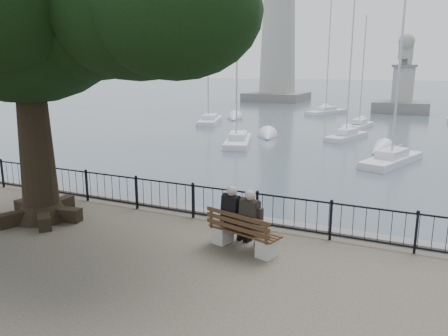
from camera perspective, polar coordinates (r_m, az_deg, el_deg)
The scene contains 14 objects.
harbor at distance 13.15m, azimuth 0.93°, elevation -8.51°, with size 260.00×260.00×1.20m.
railing at distance 12.37m, azimuth 0.00°, elevation -4.71°, with size 22.06×0.06×1.00m.
bench at distance 10.66m, azimuth 2.49°, elevation -8.90°, with size 1.94×1.01×0.98m.
person_left at distance 10.80m, azimuth 1.48°, elevation -6.50°, with size 0.57×0.84×1.56m.
person_right at distance 10.48m, azimuth 3.86°, elevation -7.13°, with size 0.57×0.84×1.56m.
tree at distance 12.81m, azimuth -21.80°, elevation 19.24°, with size 11.00×7.68×8.98m.
lighthouse at distance 74.15m, azimuth 7.15°, elevation 18.06°, with size 9.33×9.33×28.76m.
lion_monument at distance 58.26m, azimuth 22.29°, elevation 9.12°, with size 6.44×6.44×9.38m.
sailboat_a at distance 31.09m, azimuth 1.84°, elevation 3.71°, with size 3.32×5.95×11.37m.
sailboat_b at distance 34.64m, azimuth 15.73°, elevation 4.21°, with size 2.63×5.07×10.93m.
sailboat_c at distance 26.45m, azimuth 21.06°, elevation 1.17°, with size 3.16×5.65×10.30m.
sailboat_e at distance 43.15m, azimuth -1.85°, elevation 6.38°, with size 3.44×6.29×13.82m.
sailboat_f at distance 41.61m, azimuth 17.28°, elevation 5.47°, with size 1.96×4.81×9.88m.
sailboat_h at distance 53.06m, azimuth 13.21°, elevation 7.27°, with size 3.95×6.26×13.69m.
Camera 1 is at (4.97, -8.18, 4.31)m, focal length 35.00 mm.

